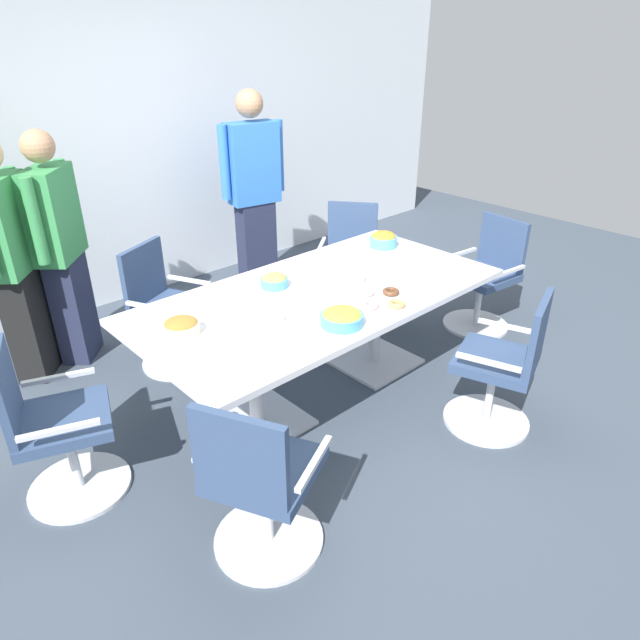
{
  "coord_description": "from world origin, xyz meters",
  "views": [
    {
      "loc": [
        -2.25,
        -2.42,
        2.26
      ],
      "look_at": [
        0.0,
        0.0,
        0.55
      ],
      "focal_mm": 31.77,
      "sensor_mm": 36.0,
      "label": 1
    }
  ],
  "objects_px": {
    "person_standing_0": "(12,261)",
    "office_chair_3": "(350,263)",
    "conference_table": "(320,310)",
    "snack_bowl_chips_orange": "(383,239)",
    "office_chair_4": "(167,313)",
    "office_chair_2": "(485,280)",
    "office_chair_1": "(503,370)",
    "plate_stack": "(348,278)",
    "donut_platter": "(381,300)",
    "office_chair_5": "(55,432)",
    "person_standing_1": "(60,248)",
    "snack_bowl_chips_yellow": "(342,317)",
    "snack_bowl_pretzels": "(181,326)",
    "person_standing_2": "(254,192)",
    "snack_bowl_cookies": "(274,281)",
    "office_chair_0": "(260,486)",
    "napkin_pile": "(261,318)"
  },
  "relations": [
    {
      "from": "person_standing_2",
      "to": "snack_bowl_pretzels",
      "type": "height_order",
      "value": "person_standing_2"
    },
    {
      "from": "conference_table",
      "to": "snack_bowl_pretzels",
      "type": "distance_m",
      "value": 0.96
    },
    {
      "from": "office_chair_3",
      "to": "person_standing_2",
      "type": "height_order",
      "value": "person_standing_2"
    },
    {
      "from": "office_chair_1",
      "to": "office_chair_2",
      "type": "bearing_deg",
      "value": 18.43
    },
    {
      "from": "office_chair_4",
      "to": "snack_bowl_cookies",
      "type": "height_order",
      "value": "office_chair_4"
    },
    {
      "from": "conference_table",
      "to": "snack_bowl_chips_orange",
      "type": "bearing_deg",
      "value": 17.28
    },
    {
      "from": "snack_bowl_pretzels",
      "to": "donut_platter",
      "type": "distance_m",
      "value": 1.21
    },
    {
      "from": "conference_table",
      "to": "office_chair_2",
      "type": "height_order",
      "value": "office_chair_2"
    },
    {
      "from": "office_chair_0",
      "to": "office_chair_1",
      "type": "bearing_deg",
      "value": 56.59
    },
    {
      "from": "office_chair_4",
      "to": "snack_bowl_pretzels",
      "type": "relative_size",
      "value": 4.38
    },
    {
      "from": "person_standing_2",
      "to": "snack_bowl_chips_orange",
      "type": "height_order",
      "value": "person_standing_2"
    },
    {
      "from": "office_chair_0",
      "to": "donut_platter",
      "type": "distance_m",
      "value": 1.43
    },
    {
      "from": "plate_stack",
      "to": "conference_table",
      "type": "bearing_deg",
      "value": -178.29
    },
    {
      "from": "snack_bowl_chips_yellow",
      "to": "plate_stack",
      "type": "bearing_deg",
      "value": 41.07
    },
    {
      "from": "office_chair_3",
      "to": "person_standing_1",
      "type": "distance_m",
      "value": 2.33
    },
    {
      "from": "office_chair_3",
      "to": "snack_bowl_chips_orange",
      "type": "distance_m",
      "value": 0.69
    },
    {
      "from": "office_chair_0",
      "to": "plate_stack",
      "type": "distance_m",
      "value": 1.66
    },
    {
      "from": "office_chair_1",
      "to": "plate_stack",
      "type": "bearing_deg",
      "value": 86.84
    },
    {
      "from": "person_standing_1",
      "to": "napkin_pile",
      "type": "xyz_separation_m",
      "value": [
        0.48,
        -1.68,
        -0.09
      ]
    },
    {
      "from": "office_chair_0",
      "to": "snack_bowl_chips_orange",
      "type": "distance_m",
      "value": 2.39
    },
    {
      "from": "napkin_pile",
      "to": "person_standing_1",
      "type": "bearing_deg",
      "value": 106.1
    },
    {
      "from": "person_standing_0",
      "to": "person_standing_1",
      "type": "distance_m",
      "value": 0.33
    },
    {
      "from": "snack_bowl_chips_yellow",
      "to": "donut_platter",
      "type": "relative_size",
      "value": 0.72
    },
    {
      "from": "office_chair_3",
      "to": "office_chair_4",
      "type": "distance_m",
      "value": 1.7
    },
    {
      "from": "office_chair_3",
      "to": "person_standing_2",
      "type": "relative_size",
      "value": 0.5
    },
    {
      "from": "office_chair_2",
      "to": "office_chair_5",
      "type": "distance_m",
      "value": 3.37
    },
    {
      "from": "office_chair_3",
      "to": "donut_platter",
      "type": "relative_size",
      "value": 2.6
    },
    {
      "from": "office_chair_3",
      "to": "napkin_pile",
      "type": "height_order",
      "value": "office_chair_3"
    },
    {
      "from": "person_standing_1",
      "to": "snack_bowl_chips_yellow",
      "type": "bearing_deg",
      "value": 64.16
    },
    {
      "from": "conference_table",
      "to": "office_chair_5",
      "type": "bearing_deg",
      "value": 172.51
    },
    {
      "from": "office_chair_4",
      "to": "office_chair_3",
      "type": "bearing_deg",
      "value": 147.19
    },
    {
      "from": "donut_platter",
      "to": "office_chair_4",
      "type": "bearing_deg",
      "value": 117.6
    },
    {
      "from": "person_standing_0",
      "to": "office_chair_5",
      "type": "bearing_deg",
      "value": 26.47
    },
    {
      "from": "person_standing_2",
      "to": "snack_bowl_cookies",
      "type": "xyz_separation_m",
      "value": [
        -0.88,
        -1.37,
        -0.16
      ]
    },
    {
      "from": "donut_platter",
      "to": "napkin_pile",
      "type": "distance_m",
      "value": 0.77
    },
    {
      "from": "office_chair_5",
      "to": "person_standing_0",
      "type": "xyz_separation_m",
      "value": [
        0.32,
        1.34,
        0.47
      ]
    },
    {
      "from": "snack_bowl_chips_orange",
      "to": "snack_bowl_pretzels",
      "type": "bearing_deg",
      "value": -174.87
    },
    {
      "from": "person_standing_2",
      "to": "office_chair_0",
      "type": "bearing_deg",
      "value": 62.68
    },
    {
      "from": "office_chair_1",
      "to": "person_standing_2",
      "type": "distance_m",
      "value": 2.74
    },
    {
      "from": "person_standing_2",
      "to": "snack_bowl_cookies",
      "type": "distance_m",
      "value": 1.63
    },
    {
      "from": "office_chair_2",
      "to": "plate_stack",
      "type": "distance_m",
      "value": 1.47
    },
    {
      "from": "person_standing_2",
      "to": "snack_bowl_pretzels",
      "type": "distance_m",
      "value": 2.25
    },
    {
      "from": "plate_stack",
      "to": "office_chair_2",
      "type": "bearing_deg",
      "value": -8.71
    },
    {
      "from": "office_chair_2",
      "to": "donut_platter",
      "type": "height_order",
      "value": "office_chair_2"
    },
    {
      "from": "person_standing_0",
      "to": "office_chair_3",
      "type": "bearing_deg",
      "value": 113.3
    },
    {
      "from": "snack_bowl_chips_orange",
      "to": "office_chair_2",
      "type": "bearing_deg",
      "value": -34.37
    },
    {
      "from": "person_standing_1",
      "to": "plate_stack",
      "type": "bearing_deg",
      "value": 81.15
    },
    {
      "from": "office_chair_2",
      "to": "person_standing_0",
      "type": "xyz_separation_m",
      "value": [
        -3.02,
        1.77,
        0.47
      ]
    },
    {
      "from": "office_chair_0",
      "to": "office_chair_5",
      "type": "relative_size",
      "value": 1.0
    },
    {
      "from": "office_chair_1",
      "to": "snack_bowl_chips_orange",
      "type": "height_order",
      "value": "office_chair_1"
    }
  ]
}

